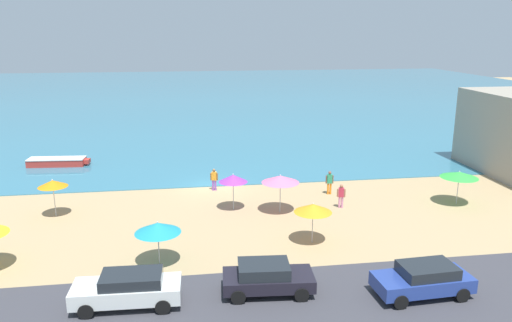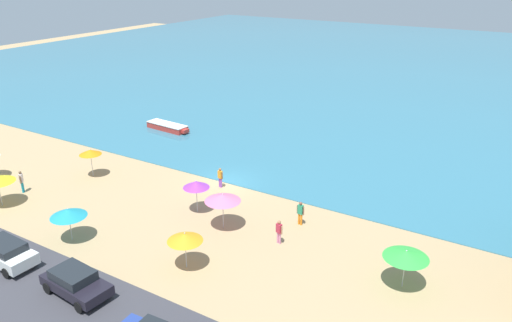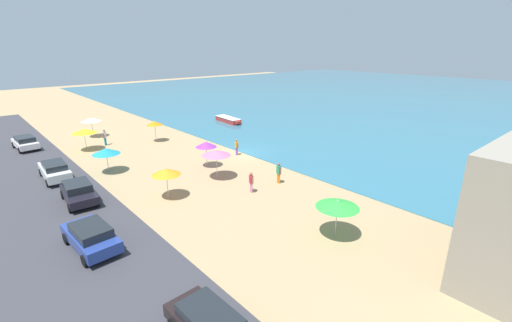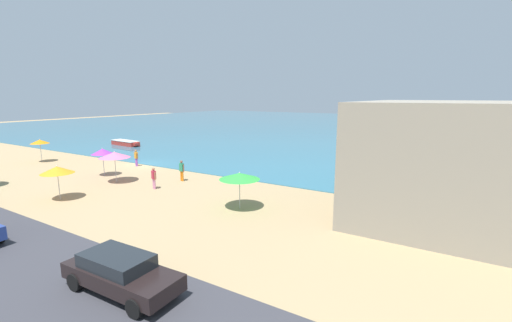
{
  "view_description": "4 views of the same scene",
  "coord_description": "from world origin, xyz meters",
  "px_view_note": "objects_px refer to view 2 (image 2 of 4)",
  "views": [
    {
      "loc": [
        -2.06,
        -35.96,
        11.43
      ],
      "look_at": [
        3.63,
        2.1,
        1.33
      ],
      "focal_mm": 35.0,
      "sensor_mm": 36.0,
      "label": 1
    },
    {
      "loc": [
        21.24,
        -30.1,
        16.79
      ],
      "look_at": [
        2.05,
        1.33,
        1.9
      ],
      "focal_mm": 35.0,
      "sensor_mm": 36.0,
      "label": 2
    },
    {
      "loc": [
        26.28,
        -21.41,
        10.64
      ],
      "look_at": [
        4.67,
        -2.3,
        0.84
      ],
      "focal_mm": 24.0,
      "sensor_mm": 36.0,
      "label": 3
    },
    {
      "loc": [
        27.62,
        -22.89,
        6.83
      ],
      "look_at": [
        12.6,
        1.39,
        1.4
      ],
      "focal_mm": 24.0,
      "sensor_mm": 36.0,
      "label": 4
    }
  ],
  "objects_px": {
    "beach_umbrella_1": "(196,184)",
    "beach_umbrella_2": "(223,198)",
    "beach_umbrella_5": "(90,152)",
    "bather_0": "(220,176)",
    "beach_umbrella_0": "(68,213)",
    "bather_3": "(21,180)",
    "beach_umbrella_6": "(185,237)",
    "parked_car_3": "(4,251)",
    "skiff_nearshore": "(168,127)",
    "beach_umbrella_7": "(406,254)",
    "bather_1": "(300,212)",
    "parked_car_1": "(75,282)",
    "bather_2": "(279,231)"
  },
  "relations": [
    {
      "from": "beach_umbrella_2",
      "to": "beach_umbrella_6",
      "type": "bearing_deg",
      "value": -80.5
    },
    {
      "from": "beach_umbrella_2",
      "to": "bather_0",
      "type": "height_order",
      "value": "beach_umbrella_2"
    },
    {
      "from": "beach_umbrella_7",
      "to": "bather_1",
      "type": "relative_size",
      "value": 1.45
    },
    {
      "from": "beach_umbrella_1",
      "to": "beach_umbrella_2",
      "type": "distance_m",
      "value": 3.09
    },
    {
      "from": "beach_umbrella_7",
      "to": "bather_2",
      "type": "bearing_deg",
      "value": 177.05
    },
    {
      "from": "skiff_nearshore",
      "to": "beach_umbrella_0",
      "type": "bearing_deg",
      "value": -65.08
    },
    {
      "from": "beach_umbrella_0",
      "to": "beach_umbrella_7",
      "type": "relative_size",
      "value": 0.93
    },
    {
      "from": "beach_umbrella_7",
      "to": "bather_3",
      "type": "height_order",
      "value": "beach_umbrella_7"
    },
    {
      "from": "beach_umbrella_6",
      "to": "bather_0",
      "type": "bearing_deg",
      "value": 114.99
    },
    {
      "from": "beach_umbrella_2",
      "to": "beach_umbrella_6",
      "type": "xyz_separation_m",
      "value": [
        0.83,
        -4.97,
        -0.21
      ]
    },
    {
      "from": "beach_umbrella_5",
      "to": "parked_car_1",
      "type": "height_order",
      "value": "beach_umbrella_5"
    },
    {
      "from": "beach_umbrella_6",
      "to": "parked_car_3",
      "type": "height_order",
      "value": "beach_umbrella_6"
    },
    {
      "from": "beach_umbrella_0",
      "to": "bather_0",
      "type": "distance_m",
      "value": 12.14
    },
    {
      "from": "beach_umbrella_5",
      "to": "bather_1",
      "type": "relative_size",
      "value": 1.42
    },
    {
      "from": "beach_umbrella_2",
      "to": "parked_car_1",
      "type": "height_order",
      "value": "beach_umbrella_2"
    },
    {
      "from": "bather_2",
      "to": "parked_car_1",
      "type": "relative_size",
      "value": 0.39
    },
    {
      "from": "bather_0",
      "to": "bather_3",
      "type": "height_order",
      "value": "bather_3"
    },
    {
      "from": "beach_umbrella_5",
      "to": "bather_1",
      "type": "bearing_deg",
      "value": 5.19
    },
    {
      "from": "beach_umbrella_7",
      "to": "bather_0",
      "type": "relative_size",
      "value": 1.51
    },
    {
      "from": "beach_umbrella_5",
      "to": "bather_1",
      "type": "height_order",
      "value": "beach_umbrella_5"
    },
    {
      "from": "parked_car_1",
      "to": "bather_2",
      "type": "bearing_deg",
      "value": 56.76
    },
    {
      "from": "beach_umbrella_0",
      "to": "beach_umbrella_6",
      "type": "distance_m",
      "value": 8.41
    },
    {
      "from": "bather_1",
      "to": "beach_umbrella_5",
      "type": "bearing_deg",
      "value": -174.81
    },
    {
      "from": "bather_3",
      "to": "skiff_nearshore",
      "type": "relative_size",
      "value": 0.34
    },
    {
      "from": "beach_umbrella_7",
      "to": "bather_1",
      "type": "height_order",
      "value": "beach_umbrella_7"
    },
    {
      "from": "bather_2",
      "to": "skiff_nearshore",
      "type": "relative_size",
      "value": 0.31
    },
    {
      "from": "bather_1",
      "to": "bather_3",
      "type": "bearing_deg",
      "value": -162.21
    },
    {
      "from": "beach_umbrella_1",
      "to": "parked_car_1",
      "type": "relative_size",
      "value": 0.59
    },
    {
      "from": "bather_2",
      "to": "beach_umbrella_6",
      "type": "bearing_deg",
      "value": -122.61
    },
    {
      "from": "beach_umbrella_7",
      "to": "bather_1",
      "type": "bearing_deg",
      "value": 157.58
    },
    {
      "from": "bather_1",
      "to": "bather_2",
      "type": "relative_size",
      "value": 1.05
    },
    {
      "from": "parked_car_3",
      "to": "skiff_nearshore",
      "type": "xyz_separation_m",
      "value": [
        -8.32,
        24.25,
        -0.46
      ]
    },
    {
      "from": "beach_umbrella_7",
      "to": "bather_0",
      "type": "height_order",
      "value": "beach_umbrella_7"
    },
    {
      "from": "beach_umbrella_0",
      "to": "parked_car_1",
      "type": "height_order",
      "value": "beach_umbrella_0"
    },
    {
      "from": "beach_umbrella_5",
      "to": "bather_0",
      "type": "xyz_separation_m",
      "value": [
        10.32,
        3.78,
        -1.24
      ]
    },
    {
      "from": "beach_umbrella_1",
      "to": "bather_1",
      "type": "xyz_separation_m",
      "value": [
        7.15,
        2.14,
        -1.17
      ]
    },
    {
      "from": "parked_car_3",
      "to": "bather_0",
      "type": "bearing_deg",
      "value": 73.17
    },
    {
      "from": "beach_umbrella_2",
      "to": "beach_umbrella_7",
      "type": "relative_size",
      "value": 1.02
    },
    {
      "from": "parked_car_1",
      "to": "beach_umbrella_6",
      "type": "bearing_deg",
      "value": 56.13
    },
    {
      "from": "beach_umbrella_1",
      "to": "bather_3",
      "type": "bearing_deg",
      "value": -161.62
    },
    {
      "from": "skiff_nearshore",
      "to": "parked_car_3",
      "type": "bearing_deg",
      "value": -71.06
    },
    {
      "from": "beach_umbrella_5",
      "to": "bather_3",
      "type": "relative_size",
      "value": 1.37
    },
    {
      "from": "beach_umbrella_2",
      "to": "bather_0",
      "type": "xyz_separation_m",
      "value": [
        -3.91,
        5.2,
        -1.32
      ]
    },
    {
      "from": "bather_2",
      "to": "bather_3",
      "type": "distance_m",
      "value": 20.96
    },
    {
      "from": "beach_umbrella_5",
      "to": "bather_1",
      "type": "distance_m",
      "value": 18.55
    },
    {
      "from": "bather_1",
      "to": "parked_car_1",
      "type": "relative_size",
      "value": 0.41
    },
    {
      "from": "bather_2",
      "to": "beach_umbrella_2",
      "type": "bearing_deg",
      "value": -177.06
    },
    {
      "from": "beach_umbrella_1",
      "to": "beach_umbrella_2",
      "type": "relative_size",
      "value": 0.97
    },
    {
      "from": "parked_car_1",
      "to": "beach_umbrella_5",
      "type": "bearing_deg",
      "value": 135.36
    },
    {
      "from": "beach_umbrella_0",
      "to": "bather_2",
      "type": "bearing_deg",
      "value": 29.52
    }
  ]
}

